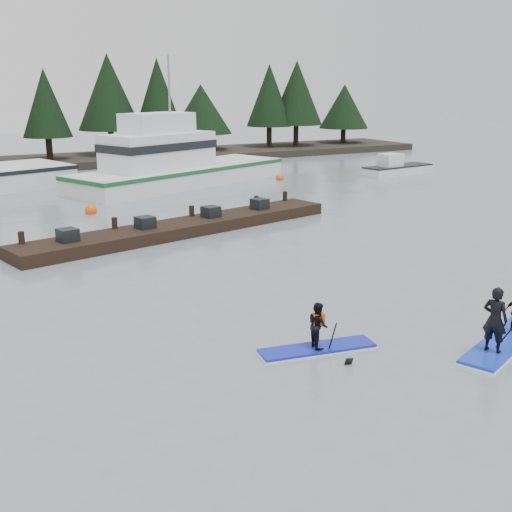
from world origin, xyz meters
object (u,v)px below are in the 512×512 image
paddleboard_duo (502,329)px  paddleboard_solo (318,335)px  fishing_boat_medium (176,175)px  floating_dock (184,227)px

paddleboard_duo → paddleboard_solo: bearing=131.8°
fishing_boat_medium → paddleboard_duo: size_ratio=4.21×
fishing_boat_medium → paddleboard_solo: size_ratio=5.32×
paddleboard_solo → paddleboard_duo: bearing=-16.5°
floating_dock → paddleboard_duo: size_ratio=4.08×
paddleboard_duo → fishing_boat_medium: bearing=62.6°
fishing_boat_medium → paddleboard_solo: fishing_boat_medium is taller
fishing_boat_medium → paddleboard_duo: (-2.54, -28.73, -0.16)m
fishing_boat_medium → paddleboard_solo: bearing=-126.0°
fishing_boat_medium → paddleboard_duo: bearing=-116.9°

